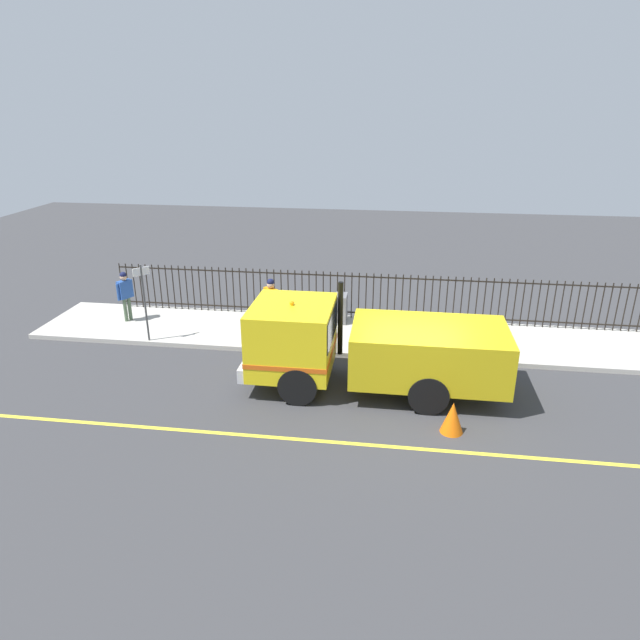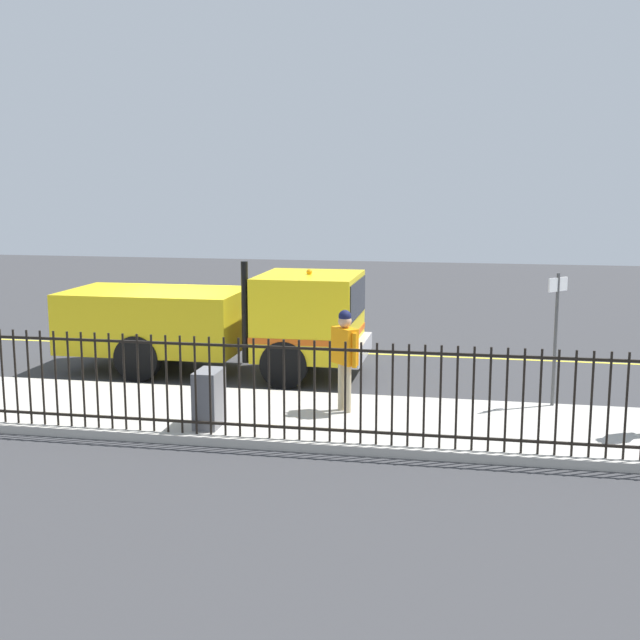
{
  "view_description": "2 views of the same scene",
  "coord_description": "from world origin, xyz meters",
  "px_view_note": "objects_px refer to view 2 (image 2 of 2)",
  "views": [
    {
      "loc": [
        -12.61,
        0.49,
        6.88
      ],
      "look_at": [
        1.95,
        2.54,
        1.14
      ],
      "focal_mm": 31.4,
      "sensor_mm": 36.0,
      "label": 1
    },
    {
      "loc": [
        16.51,
        6.34,
        4.03
      ],
      "look_at": [
        1.14,
        3.4,
        1.39
      ],
      "focal_mm": 45.28,
      "sensor_mm": 36.0,
      "label": 2
    }
  ],
  "objects_px": {
    "work_truck": "(233,317)",
    "traffic_cone": "(166,338)",
    "worker_standing": "(345,350)",
    "street_sign": "(556,324)",
    "utility_cabinet": "(209,398)"
  },
  "relations": [
    {
      "from": "utility_cabinet",
      "to": "worker_standing",
      "type": "bearing_deg",
      "value": 122.36
    },
    {
      "from": "traffic_cone",
      "to": "street_sign",
      "type": "height_order",
      "value": "street_sign"
    },
    {
      "from": "worker_standing",
      "to": "utility_cabinet",
      "type": "bearing_deg",
      "value": 77.75
    },
    {
      "from": "traffic_cone",
      "to": "street_sign",
      "type": "distance_m",
      "value": 9.53
    },
    {
      "from": "worker_standing",
      "to": "utility_cabinet",
      "type": "relative_size",
      "value": 1.92
    },
    {
      "from": "work_truck",
      "to": "worker_standing",
      "type": "bearing_deg",
      "value": 44.46
    },
    {
      "from": "utility_cabinet",
      "to": "work_truck",
      "type": "bearing_deg",
      "value": -168.51
    },
    {
      "from": "work_truck",
      "to": "street_sign",
      "type": "distance_m",
      "value": 6.73
    },
    {
      "from": "worker_standing",
      "to": "street_sign",
      "type": "distance_m",
      "value": 3.75
    },
    {
      "from": "work_truck",
      "to": "street_sign",
      "type": "xyz_separation_m",
      "value": [
        1.87,
        6.45,
        0.39
      ]
    },
    {
      "from": "utility_cabinet",
      "to": "traffic_cone",
      "type": "bearing_deg",
      "value": -152.52
    },
    {
      "from": "traffic_cone",
      "to": "work_truck",
      "type": "bearing_deg",
      "value": 51.69
    },
    {
      "from": "work_truck",
      "to": "traffic_cone",
      "type": "height_order",
      "value": "work_truck"
    },
    {
      "from": "worker_standing",
      "to": "street_sign",
      "type": "xyz_separation_m",
      "value": [
        -1.06,
        3.58,
        0.39
      ]
    },
    {
      "from": "worker_standing",
      "to": "traffic_cone",
      "type": "relative_size",
      "value": 2.42
    }
  ]
}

